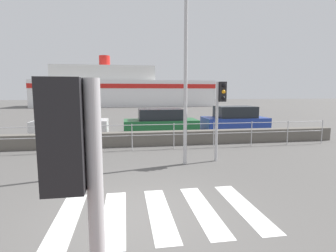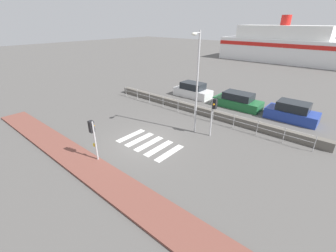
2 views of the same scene
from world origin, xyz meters
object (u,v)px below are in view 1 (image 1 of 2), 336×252
Objects in this scene: traffic_light_far at (220,103)px; parked_car_white at (71,123)px; parked_car_blue at (235,120)px; streetlamp at (187,35)px; parked_car_green at (161,123)px; ferry_boat at (122,90)px; traffic_light_near at (77,190)px.

parked_car_white is (-6.27, 6.75, -1.39)m from traffic_light_far.
streetlamp is at bearing -124.09° from parked_car_blue.
parked_car_blue reaches higher than parked_car_green.
streetlamp is 37.94m from ferry_boat.
traffic_light_far is at bearing -47.13° from parked_car_white.
traffic_light_near is at bearing -99.84° from parked_car_green.
parked_car_blue reaches higher than parked_car_white.
parked_car_green is at bearing -85.31° from ferry_boat.
ferry_boat is (-3.68, 37.51, 0.78)m from traffic_light_far.
parked_car_blue is at bearing 0.00° from parked_car_green.
traffic_light_far reaches higher than parked_car_green.
traffic_light_far reaches higher than parked_car_white.
streetlamp is 1.77× the size of parked_car_blue.
traffic_light_near is at bearing -116.85° from traffic_light_far.
parked_car_white is at bearing 125.17° from streetlamp.
ferry_boat reaches higher than traffic_light_near.
traffic_light_near is 0.90× the size of traffic_light_far.
traffic_light_near is 0.62× the size of parked_car_white.
traffic_light_near is 0.58× the size of parked_car_green.
ferry_boat is (-2.41, 37.84, -1.37)m from streetlamp.
ferry_boat reaches higher than parked_car_green.
ferry_boat is 6.73× the size of parked_car_green.
parked_car_white is (-2.59, -30.75, -2.17)m from ferry_boat.
traffic_light_far is at bearing -84.39° from ferry_boat.
traffic_light_far is 0.71× the size of parked_car_blue.
streetlamp is 9.26m from parked_car_blue.
parked_car_blue is at bearing 62.82° from traffic_light_near.
parked_car_white is at bearing 180.00° from parked_car_green.
parked_car_white is at bearing 180.00° from parked_car_blue.
traffic_light_far is 7.74m from parked_car_blue.
traffic_light_far is 37.70m from ferry_boat.
traffic_light_far is 9.32m from parked_car_white.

